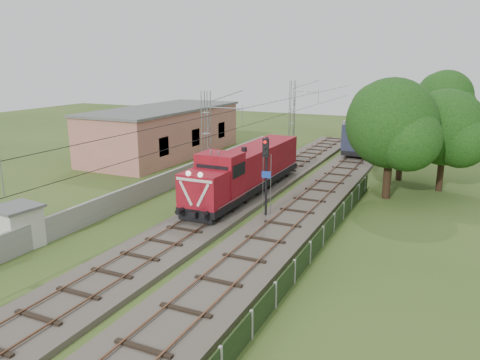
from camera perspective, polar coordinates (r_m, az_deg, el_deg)
The scene contains 15 objects.
ground at distance 25.68m, azimuth -11.20°, elevation -9.28°, with size 140.00×140.00×0.00m, color #37511E.
track_main at distance 31.11m, azimuth -3.62°, elevation -4.41°, with size 4.20×70.00×0.45m.
track_side at distance 41.12m, azimuth 11.33°, elevation 0.01°, with size 4.20×80.00×0.45m.
catenary at distance 35.79m, azimuth -4.03°, elevation 4.47°, with size 3.31×70.00×8.00m.
boundary_wall at distance 38.30m, azimuth -8.60°, elevation -0.05°, with size 0.25×40.00×1.50m, color #9E9E99.
station_building at distance 52.37m, azimuth -9.22°, elevation 5.90°, with size 8.40×20.40×5.22m.
fence at distance 24.61m, azimuth 8.50°, elevation -8.71°, with size 0.12×32.00×1.20m.
locomotive at distance 35.57m, azimuth 0.80°, elevation 1.27°, with size 2.79×15.94×4.05m.
coach_rake at distance 104.98m, azimuth 20.22°, elevation 9.33°, with size 3.04×113.64×3.51m.
signal_post at distance 29.95m, azimuth 3.18°, elevation 1.97°, with size 0.60×0.47×5.48m.
relay_hut at distance 28.92m, azimuth -25.48°, elevation -5.14°, with size 2.59×2.59×2.41m.
tree_a at distance 36.22m, azimuth 18.11°, elevation 6.46°, with size 6.98×6.64×9.04m.
tree_b at distance 39.95m, azimuth 23.84°, elevation 5.79°, with size 6.26×5.96×8.11m.
tree_c at distance 42.43m, azimuth 19.41°, elevation 6.93°, with size 6.53×6.22×8.47m.
tree_d at distance 65.42m, azimuth 23.84°, elevation 9.21°, with size 7.00×6.67×9.07m.
Camera 1 is at (14.22, -18.80, 10.19)m, focal length 35.00 mm.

